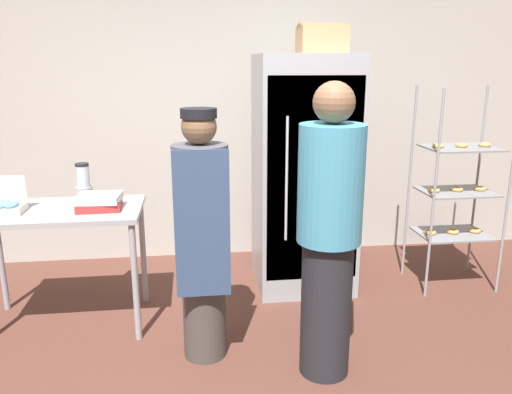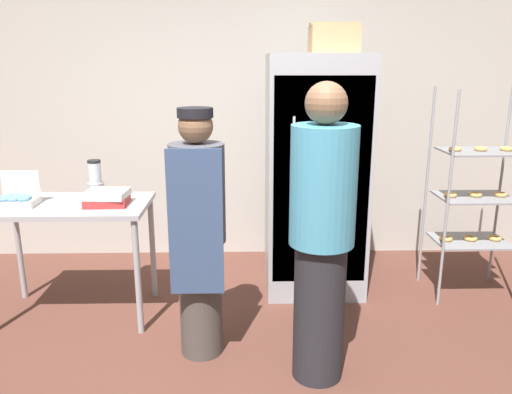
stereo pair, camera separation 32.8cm
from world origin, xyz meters
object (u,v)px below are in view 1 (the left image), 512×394
object	(u,v)px
donut_box	(2,206)
person_baker	(202,234)
baking_rack	(457,192)
blender_pitcher	(84,184)
binder_stack	(99,202)
refrigerator	(304,175)
cardboard_storage_box	(322,39)
person_customer	(329,233)

from	to	relation	value
donut_box	person_baker	bearing A→B (deg)	-20.26
donut_box	person_baker	xyz separation A→B (m)	(1.33, -0.49, -0.09)
baking_rack	blender_pitcher	size ratio (longest dim) A/B	6.13
donut_box	binder_stack	bearing A→B (deg)	0.66
blender_pitcher	donut_box	bearing A→B (deg)	-150.07
donut_box	person_baker	distance (m)	1.42
refrigerator	blender_pitcher	xyz separation A→B (m)	(-1.71, -0.25, 0.03)
baking_rack	person_baker	xyz separation A→B (m)	(-2.13, -0.85, 0.01)
refrigerator	donut_box	world-z (taller)	refrigerator
cardboard_storage_box	person_baker	size ratio (longest dim) A/B	0.23
blender_pitcher	cardboard_storage_box	xyz separation A→B (m)	(1.81, 0.20, 1.03)
cardboard_storage_box	person_baker	distance (m)	1.82
blender_pitcher	baking_rack	bearing A→B (deg)	1.66
baking_rack	person_baker	distance (m)	2.30
donut_box	blender_pitcher	distance (m)	0.56
binder_stack	donut_box	bearing A→B (deg)	-179.34
person_customer	donut_box	bearing A→B (deg)	159.63
cardboard_storage_box	refrigerator	bearing A→B (deg)	156.25
donut_box	cardboard_storage_box	size ratio (longest dim) A/B	0.75
baking_rack	blender_pitcher	bearing A→B (deg)	-178.34
binder_stack	baking_rack	bearing A→B (deg)	7.19
refrigerator	baking_rack	size ratio (longest dim) A/B	1.15
binder_stack	person_customer	size ratio (longest dim) A/B	0.17
refrigerator	person_baker	world-z (taller)	refrigerator
binder_stack	refrigerator	bearing A→B (deg)	18.37
donut_box	binder_stack	size ratio (longest dim) A/B	0.90
refrigerator	binder_stack	xyz separation A→B (m)	(-1.56, -0.52, -0.04)
refrigerator	person_baker	xyz separation A→B (m)	(-0.86, -1.01, -0.13)
person_baker	person_customer	bearing A→B (deg)	-20.58
cardboard_storage_box	baking_rack	bearing A→B (deg)	-5.68
person_baker	baking_rack	bearing A→B (deg)	21.84
person_customer	blender_pitcher	bearing A→B (deg)	146.51
binder_stack	cardboard_storage_box	bearing A→B (deg)	15.86
blender_pitcher	person_baker	size ratio (longest dim) A/B	0.17
baking_rack	binder_stack	world-z (taller)	baking_rack
blender_pitcher	cardboard_storage_box	world-z (taller)	cardboard_storage_box
blender_pitcher	person_customer	bearing A→B (deg)	-33.49
cardboard_storage_box	person_baker	xyz separation A→B (m)	(-0.97, -0.97, -1.20)
refrigerator	donut_box	bearing A→B (deg)	-166.54
refrigerator	binder_stack	distance (m)	1.64
person_baker	binder_stack	bearing A→B (deg)	144.34
baking_rack	binder_stack	size ratio (longest dim) A/B	5.50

